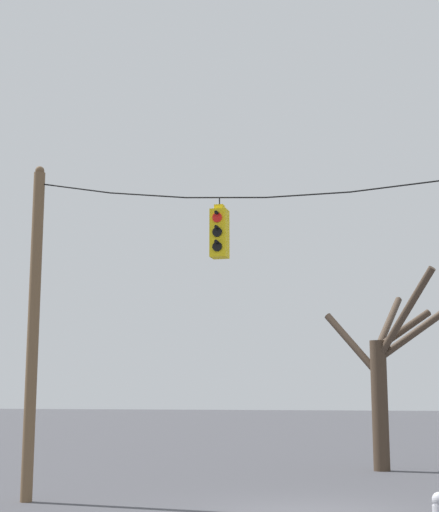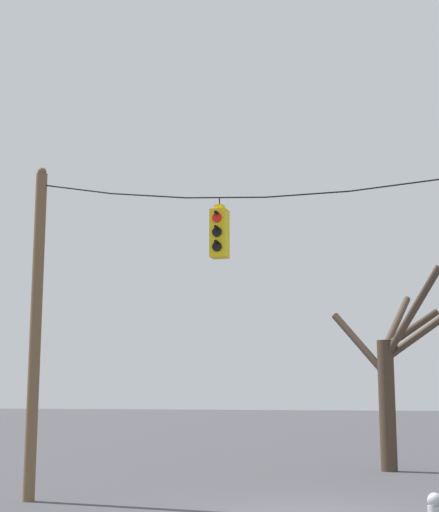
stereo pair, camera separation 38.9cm
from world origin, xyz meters
TOP-DOWN VIEW (x-y plane):
  - utility_pole_left at (-5.96, 0.11)m, footprint 0.25×0.25m
  - span_wire at (0.00, 0.11)m, footprint 11.93×0.03m
  - traffic_light_over_intersection at (-1.83, 0.11)m, footprint 0.34×0.58m
  - bare_tree at (0.96, 8.97)m, footprint 3.97×4.03m

SIDE VIEW (x-z plane):
  - bare_tree at x=0.96m, z-range -0.04..5.77m
  - utility_pole_left at x=-5.96m, z-range -0.01..7.18m
  - traffic_light_over_intersection at x=-1.83m, z-range 4.83..6.08m
  - span_wire at x=0.00m, z-range 6.02..6.70m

